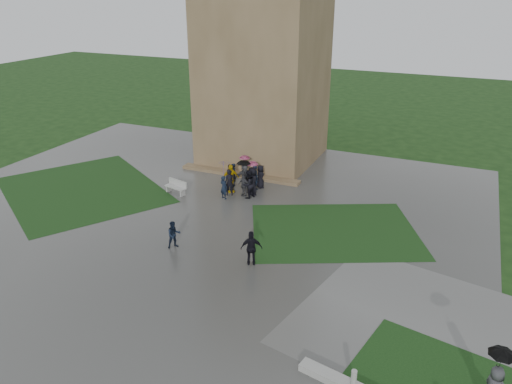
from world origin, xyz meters
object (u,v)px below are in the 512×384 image
at_px(pedestrian_mid, 174,235).
at_px(pedestrian_path, 497,375).
at_px(tower, 264,39).
at_px(bench, 176,187).
at_px(pedestrian_near, 252,248).

height_order(pedestrian_mid, pedestrian_path, pedestrian_path).
bearing_deg(tower, bench, -104.94).
relative_size(pedestrian_mid, pedestrian_near, 0.82).
height_order(tower, pedestrian_mid, tower).
bearing_deg(pedestrian_mid, pedestrian_path, -66.01).
xyz_separation_m(pedestrian_near, pedestrian_path, (10.79, -5.02, 0.43)).
distance_m(pedestrian_mid, pedestrian_path, 15.98).
distance_m(tower, pedestrian_near, 18.11).
bearing_deg(pedestrian_mid, pedestrian_near, -47.25).
relative_size(bench, pedestrian_path, 0.69).
height_order(bench, pedestrian_mid, pedestrian_mid).
distance_m(pedestrian_mid, pedestrian_near, 4.39).
relative_size(pedestrian_near, pedestrian_path, 0.75).
relative_size(bench, pedestrian_near, 0.92).
xyz_separation_m(pedestrian_mid, pedestrian_path, (15.18, -4.97, 0.59)).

